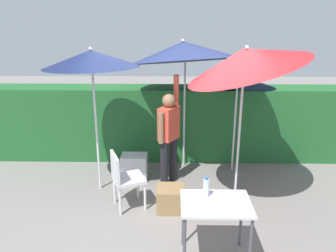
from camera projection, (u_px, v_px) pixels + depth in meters
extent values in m
plane|color=gray|center=(168.00, 195.00, 5.38)|extent=(24.00, 24.00, 0.00)
cube|color=#23602D|center=(169.00, 123.00, 6.72)|extent=(8.00, 0.70, 1.48)
cylinder|color=silver|center=(239.00, 139.00, 4.91)|extent=(0.04, 0.04, 2.08)
cone|color=red|center=(245.00, 59.00, 4.50)|extent=(1.75, 1.74, 0.80)
sphere|color=silver|center=(247.00, 47.00, 4.41)|extent=(0.05, 0.05, 0.05)
cylinder|color=silver|center=(184.00, 116.00, 6.20)|extent=(0.04, 0.04, 2.04)
cone|color=#19234C|center=(184.00, 52.00, 5.82)|extent=(2.03, 2.02, 0.75)
sphere|color=silver|center=(183.00, 40.00, 5.75)|extent=(0.05, 0.05, 0.05)
cylinder|color=silver|center=(97.00, 131.00, 5.29)|extent=(0.04, 0.04, 2.06)
cone|color=#19234C|center=(91.00, 59.00, 4.93)|extent=(1.48, 1.48, 0.32)
sphere|color=silver|center=(90.00, 49.00, 4.88)|extent=(0.05, 0.05, 0.05)
cylinder|color=silver|center=(234.00, 130.00, 6.07)|extent=(0.04, 0.04, 1.60)
cone|color=#19234C|center=(235.00, 81.00, 5.80)|extent=(1.46, 1.42, 0.76)
sphere|color=silver|center=(234.00, 73.00, 5.76)|extent=(0.05, 0.05, 0.05)
cylinder|color=black|center=(173.00, 158.00, 5.79)|extent=(0.14, 0.14, 0.82)
cylinder|color=black|center=(164.00, 164.00, 5.57)|extent=(0.14, 0.14, 0.82)
cube|color=#E04C38|center=(169.00, 123.00, 5.47)|extent=(0.38, 0.42, 0.56)
sphere|color=#8C6647|center=(169.00, 101.00, 5.35)|extent=(0.22, 0.22, 0.22)
cylinder|color=#E04C38|center=(176.00, 92.00, 5.50)|extent=(0.12, 0.12, 0.56)
cylinder|color=#8C6647|center=(161.00, 128.00, 5.29)|extent=(0.12, 0.12, 0.52)
cylinder|color=silver|center=(145.00, 197.00, 4.90)|extent=(0.04, 0.04, 0.44)
cylinder|color=silver|center=(138.00, 185.00, 5.24)|extent=(0.04, 0.04, 0.44)
cylinder|color=silver|center=(120.00, 202.00, 4.77)|extent=(0.04, 0.04, 0.44)
cylinder|color=silver|center=(115.00, 190.00, 5.11)|extent=(0.04, 0.04, 0.44)
cube|color=silver|center=(129.00, 179.00, 4.93)|extent=(0.57, 0.57, 0.05)
cube|color=silver|center=(115.00, 167.00, 4.79)|extent=(0.20, 0.42, 0.40)
cube|color=silver|center=(134.00, 167.00, 5.88)|extent=(0.46, 0.33, 0.46)
cube|color=#9E7A4C|center=(171.00, 199.00, 4.93)|extent=(0.41, 0.39, 0.36)
cylinder|color=#4C4C51|center=(241.00, 220.00, 4.08)|extent=(0.04, 0.04, 0.74)
cylinder|color=#4C4C51|center=(183.00, 219.00, 4.09)|extent=(0.04, 0.04, 0.74)
cylinder|color=#4C4C51|center=(250.00, 247.00, 3.58)|extent=(0.04, 0.04, 0.74)
cylinder|color=#4C4C51|center=(184.00, 247.00, 3.59)|extent=(0.04, 0.04, 0.74)
cube|color=silver|center=(216.00, 204.00, 3.72)|extent=(0.80, 0.60, 0.03)
cylinder|color=silver|center=(206.00, 188.00, 3.81)|extent=(0.07, 0.07, 0.22)
cylinder|color=#2D60B7|center=(206.00, 179.00, 3.77)|extent=(0.04, 0.04, 0.02)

